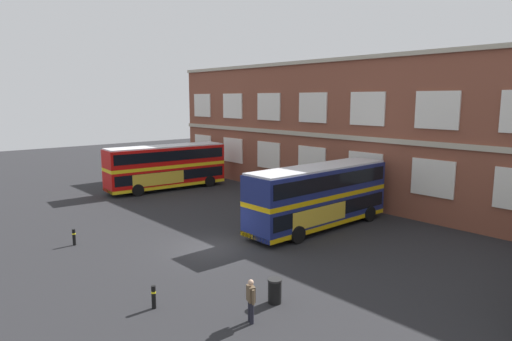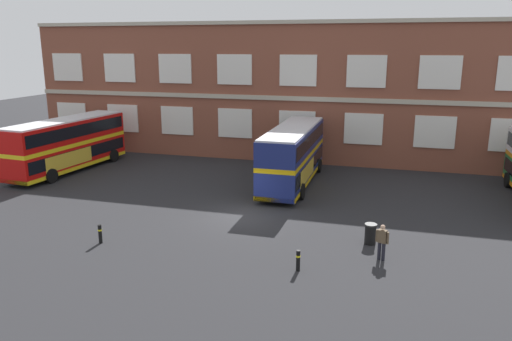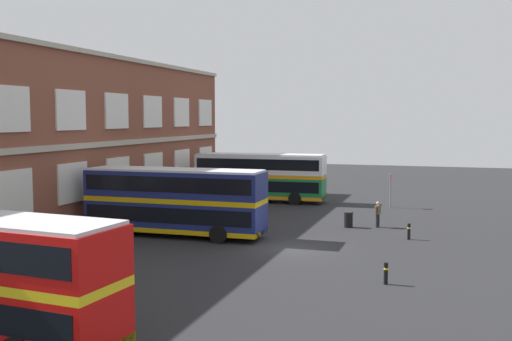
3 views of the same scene
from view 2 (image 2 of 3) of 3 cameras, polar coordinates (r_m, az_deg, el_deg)
ground_plane at (r=30.51m, az=-0.61°, el=-4.09°), size 120.00×120.00×0.00m
brick_terminal_building at (r=44.62m, az=5.82°, el=9.02°), size 48.07×8.19×11.47m
double_decker_near at (r=41.14m, az=-20.81°, el=2.88°), size 3.59×11.18×4.07m
double_decker_middle at (r=34.79m, az=4.25°, el=1.85°), size 2.90×11.01×4.07m
waiting_passenger at (r=23.55m, az=14.25°, el=-7.80°), size 0.63×0.37×1.70m
station_litter_bin at (r=25.40m, az=12.98°, el=-7.08°), size 0.60×0.60×1.03m
safety_bollard_west at (r=22.03m, az=4.85°, el=-10.21°), size 0.19×0.19×0.95m
safety_bollard_east at (r=26.01m, az=-17.44°, el=-6.93°), size 0.19×0.19×0.95m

